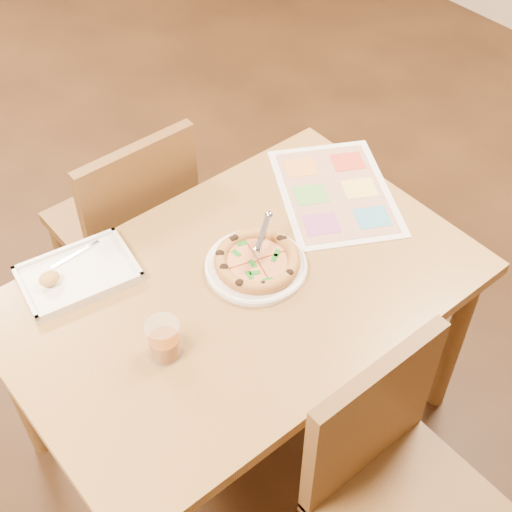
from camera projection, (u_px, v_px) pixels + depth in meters
room at (236, 93)px, 1.53m from camera, size 7.00×7.00×7.00m
dining_table at (241, 306)px, 2.04m from camera, size 1.30×0.85×0.72m
chair_near at (392, 467)px, 1.77m from camera, size 0.42×0.42×0.47m
chair_far at (131, 213)px, 2.41m from camera, size 0.42×0.42×0.47m
plate at (256, 266)px, 2.03m from camera, size 0.36×0.36×0.02m
pizza at (257, 261)px, 2.01m from camera, size 0.25×0.25×0.04m
pizza_cutter at (262, 238)px, 2.00m from camera, size 0.13×0.09×0.08m
appetizer_tray at (76, 276)px, 2.00m from camera, size 0.34×0.26×0.06m
glass_tumbler at (164, 341)px, 1.79m from camera, size 0.09×0.09×0.11m
menu at (335, 192)px, 2.25m from camera, size 0.53×0.59×0.00m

